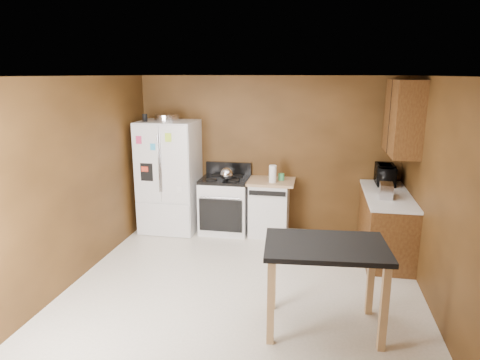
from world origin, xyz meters
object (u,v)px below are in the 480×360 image
(paper_towel, at_px, (273,174))
(island, at_px, (325,258))
(roasting_pan, at_px, (167,118))
(pen_cup, at_px, (145,118))
(refrigerator, at_px, (170,176))
(green_canister, at_px, (281,177))
(toaster, at_px, (386,191))
(kettle, at_px, (226,174))
(gas_range, at_px, (225,204))
(microwave, at_px, (385,175))
(dishwasher, at_px, (269,207))

(paper_towel, height_order, island, paper_towel)
(roasting_pan, relative_size, pen_cup, 3.34)
(refrigerator, bearing_deg, green_canister, 4.12)
(pen_cup, relative_size, toaster, 0.43)
(paper_towel, bearing_deg, island, -71.84)
(pen_cup, bearing_deg, kettle, 2.87)
(green_canister, height_order, gas_range, gas_range)
(roasting_pan, distance_m, toaster, 3.49)
(green_canister, bearing_deg, toaster, -27.42)
(microwave, bearing_deg, toaster, 172.39)
(pen_cup, relative_size, kettle, 0.59)
(pen_cup, relative_size, island, 0.09)
(kettle, height_order, island, kettle)
(island, bearing_deg, green_canister, 104.61)
(roasting_pan, xyz_separation_m, gas_range, (0.94, 0.01, -1.39))
(paper_towel, distance_m, toaster, 1.71)
(kettle, height_order, green_canister, kettle)
(pen_cup, height_order, toaster, pen_cup)
(kettle, bearing_deg, island, -57.55)
(paper_towel, relative_size, microwave, 0.55)
(toaster, bearing_deg, refrigerator, 174.03)
(gas_range, distance_m, dishwasher, 0.72)
(pen_cup, bearing_deg, dishwasher, 6.43)
(kettle, height_order, dishwasher, kettle)
(refrigerator, relative_size, gas_range, 1.64)
(pen_cup, height_order, microwave, pen_cup)
(kettle, bearing_deg, roasting_pan, 173.01)
(paper_towel, bearing_deg, gas_range, 173.08)
(green_canister, height_order, toaster, toaster)
(green_canister, bearing_deg, island, -75.39)
(green_canister, xyz_separation_m, refrigerator, (-1.81, -0.13, -0.04))
(kettle, relative_size, island, 0.16)
(gas_range, bearing_deg, island, -58.00)
(green_canister, bearing_deg, pen_cup, -172.90)
(roasting_pan, relative_size, microwave, 0.81)
(gas_range, bearing_deg, refrigerator, -176.19)
(refrigerator, bearing_deg, roasting_pan, 118.03)
(green_canister, xyz_separation_m, toaster, (1.48, -0.77, 0.06))
(green_canister, bearing_deg, paper_towel, -126.22)
(gas_range, height_order, island, gas_range)
(green_canister, relative_size, toaster, 0.39)
(microwave, distance_m, dishwasher, 1.84)
(island, bearing_deg, paper_towel, 108.16)
(roasting_pan, distance_m, green_canister, 2.05)
(pen_cup, distance_m, gas_range, 1.87)
(roasting_pan, height_order, green_canister, roasting_pan)
(paper_towel, relative_size, toaster, 0.98)
(pen_cup, xyz_separation_m, island, (2.79, -2.32, -1.09))
(roasting_pan, height_order, microwave, roasting_pan)
(dishwasher, bearing_deg, roasting_pan, -178.86)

